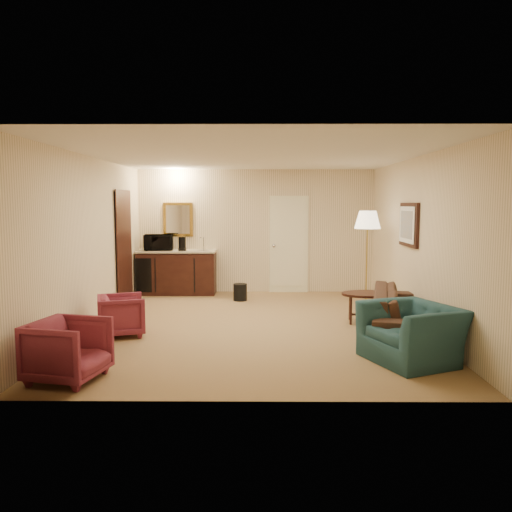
{
  "coord_description": "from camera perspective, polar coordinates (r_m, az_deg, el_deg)",
  "views": [
    {
      "loc": [
        0.08,
        -7.6,
        1.88
      ],
      "look_at": [
        0.02,
        0.5,
        1.03
      ],
      "focal_mm": 35.0,
      "sensor_mm": 36.0,
      "label": 1
    }
  ],
  "objects": [
    {
      "name": "floor_lamp",
      "position": [
        9.26,
        12.54,
        -0.35
      ],
      "size": [
        0.51,
        0.51,
        1.77
      ],
      "primitive_type": "cube",
      "rotation": [
        0.0,
        0.0,
        0.08
      ],
      "color": "#B0963A",
      "rests_on": "ground"
    },
    {
      "name": "wetbar_cabinet",
      "position": [
        10.56,
        -9.01,
        -1.83
      ],
      "size": [
        1.64,
        0.58,
        0.92
      ],
      "primitive_type": "cube",
      "color": "black",
      "rests_on": "ground"
    },
    {
      "name": "sofa",
      "position": [
        7.34,
        16.87,
        -5.51
      ],
      "size": [
        1.22,
        2.41,
        0.9
      ],
      "primitive_type": "imported",
      "rotation": [
        0.0,
        0.0,
        1.33
      ],
      "color": "black",
      "rests_on": "ground"
    },
    {
      "name": "room_walls",
      "position": [
        8.37,
        -0.79,
        4.85
      ],
      "size": [
        5.02,
        6.01,
        2.61
      ],
      "color": "beige",
      "rests_on": "ground"
    },
    {
      "name": "teal_armchair",
      "position": [
        6.28,
        17.39,
        -7.39
      ],
      "size": [
        1.04,
        1.23,
        0.92
      ],
      "primitive_type": "imported",
      "rotation": [
        0.0,
        0.0,
        -1.17
      ],
      "color": "#1F434E",
      "rests_on": "ground"
    },
    {
      "name": "rose_chair_near",
      "position": [
        7.44,
        -15.13,
        -6.32
      ],
      "size": [
        0.75,
        0.78,
        0.65
      ],
      "primitive_type": "imported",
      "rotation": [
        0.0,
        0.0,
        1.88
      ],
      "color": "maroon",
      "rests_on": "ground"
    },
    {
      "name": "coffee_maker",
      "position": [
        10.36,
        -8.43,
        1.39
      ],
      "size": [
        0.18,
        0.18,
        0.29
      ],
      "primitive_type": "cylinder",
      "rotation": [
        0.0,
        0.0,
        -0.19
      ],
      "color": "black",
      "rests_on": "wetbar_cabinet"
    },
    {
      "name": "waste_bin",
      "position": [
        9.76,
        -1.82,
        -4.15
      ],
      "size": [
        0.31,
        0.31,
        0.33
      ],
      "primitive_type": "cylinder",
      "rotation": [
        0.0,
        0.0,
        -0.21
      ],
      "color": "black",
      "rests_on": "ground"
    },
    {
      "name": "microwave",
      "position": [
        10.56,
        -11.07,
        1.73
      ],
      "size": [
        0.62,
        0.39,
        0.4
      ],
      "primitive_type": "imported",
      "rotation": [
        0.0,
        0.0,
        0.12
      ],
      "color": "black",
      "rests_on": "wetbar_cabinet"
    },
    {
      "name": "ground",
      "position": [
        7.83,
        -0.18,
        -7.93
      ],
      "size": [
        6.0,
        6.0,
        0.0
      ],
      "primitive_type": "plane",
      "color": "#967D4C",
      "rests_on": "ground"
    },
    {
      "name": "rose_chair_far",
      "position": [
        5.75,
        -20.68,
        -9.72
      ],
      "size": [
        0.8,
        0.84,
        0.73
      ],
      "primitive_type": "imported",
      "rotation": [
        0.0,
        0.0,
        1.35
      ],
      "color": "maroon",
      "rests_on": "ground"
    },
    {
      "name": "coffee_table",
      "position": [
        8.15,
        12.67,
        -5.79
      ],
      "size": [
        0.91,
        0.68,
        0.48
      ],
      "primitive_type": "cube",
      "rotation": [
        0.0,
        0.0,
        -0.14
      ],
      "color": "black",
      "rests_on": "ground"
    }
  ]
}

